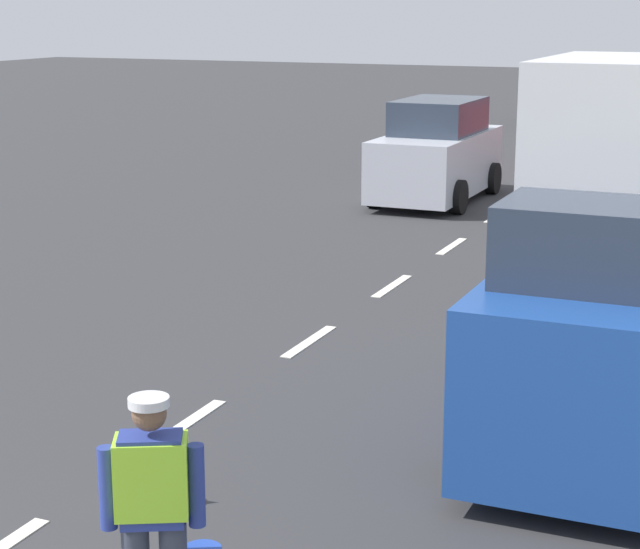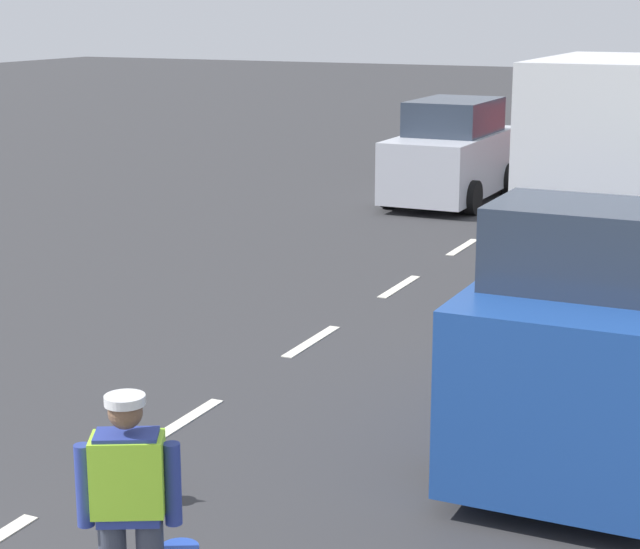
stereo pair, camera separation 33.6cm
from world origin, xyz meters
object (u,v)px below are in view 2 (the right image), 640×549
(traffic_cone_near, at_px, (145,472))
(car_oncoming_second, at_px, (452,154))
(car_oncoming_third, at_px, (606,99))
(road_worker, at_px, (133,504))
(delivery_truck, at_px, (618,271))

(traffic_cone_near, xyz_separation_m, car_oncoming_second, (-2.31, 14.94, 0.72))
(car_oncoming_second, relative_size, car_oncoming_third, 1.09)
(road_worker, distance_m, car_oncoming_second, 17.03)
(road_worker, xyz_separation_m, car_oncoming_second, (-3.42, 16.68, 0.05))
(delivery_truck, distance_m, car_oncoming_third, 28.47)
(delivery_truck, height_order, car_oncoming_third, delivery_truck)
(traffic_cone_near, height_order, car_oncoming_third, car_oncoming_third)
(road_worker, bearing_deg, delivery_truck, 66.73)
(traffic_cone_near, height_order, car_oncoming_second, car_oncoming_second)
(traffic_cone_near, distance_m, car_oncoming_third, 31.19)
(road_worker, xyz_separation_m, traffic_cone_near, (-1.10, 1.74, -0.67))
(traffic_cone_near, distance_m, car_oncoming_second, 15.14)
(car_oncoming_second, bearing_deg, delivery_truck, -64.85)
(delivery_truck, relative_size, car_oncoming_second, 1.09)
(delivery_truck, xyz_separation_m, car_oncoming_third, (-5.48, 27.93, -0.68))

